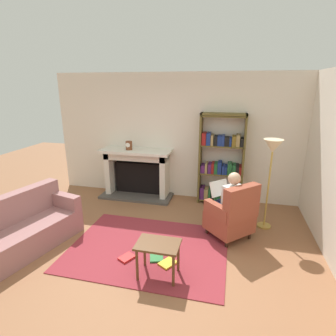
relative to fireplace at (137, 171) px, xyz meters
The scene contains 13 objects.
ground 2.53m from the fireplace, 69.21° to the right, with size 14.00×14.00×0.00m, color #8F5D3D.
back_wall 1.19m from the fireplace, 15.88° to the left, with size 5.60×0.10×2.70m, color silver.
side_wall_right 3.76m from the fireplace, 16.61° to the right, with size 0.10×5.20×2.70m, color silver.
area_rug 2.26m from the fireplace, 66.41° to the right, with size 2.40×1.80×0.01m, color maroon.
fireplace is the anchor object (origin of this frame).
mantel_clock 0.63m from the fireplace, 143.34° to the right, with size 0.14×0.14×0.19m.
bookshelf 1.86m from the fireplace, ahead, with size 0.92×0.32×1.91m.
armchair_reading 2.54m from the fireplace, 33.25° to the right, with size 0.89×0.89×0.97m.
seated_reader 2.42m from the fireplace, 32.67° to the right, with size 0.58×0.58×1.14m.
sofa_floral 2.65m from the fireplace, 112.32° to the right, with size 1.10×1.82×0.85m.
side_table 2.84m from the fireplace, 65.09° to the right, with size 0.56×0.39×0.49m.
scattered_books 2.56m from the fireplace, 66.48° to the right, with size 0.87×0.41×0.03m.
floor_lamp 2.93m from the fireplace, 17.73° to the right, with size 0.32×0.32×1.59m.
Camera 1 is at (1.16, -3.20, 2.44)m, focal length 28.98 mm.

